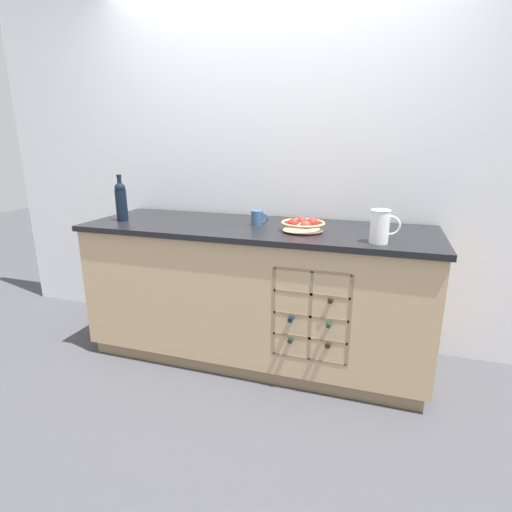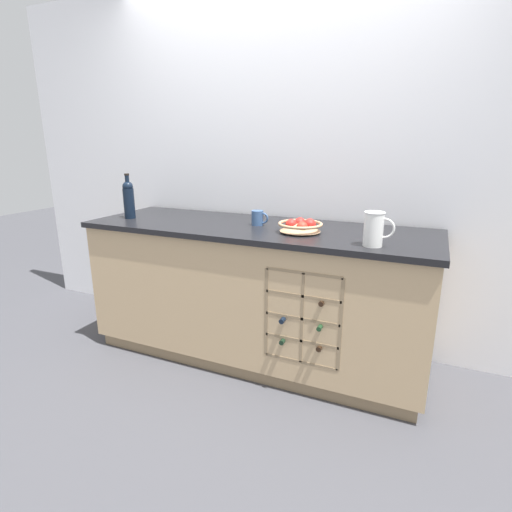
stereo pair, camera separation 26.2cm
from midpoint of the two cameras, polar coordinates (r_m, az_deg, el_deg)
name	(u,v)px [view 1 (the left image)]	position (r m, az deg, el deg)	size (l,w,h in m)	color
ground_plane	(256,354)	(2.91, -2.66, -13.81)	(14.00, 14.00, 0.00)	#424247
back_wall	(274,166)	(2.93, 0.00, 12.69)	(4.62, 0.06, 2.55)	white
kitchen_island	(256,292)	(2.70, -2.72, -5.22)	(2.26, 0.77, 0.92)	#8B7354
fruit_bowl	(303,225)	(2.41, 3.65, 4.44)	(0.27, 0.27, 0.08)	tan
white_pitcher	(380,226)	(2.17, 14.09, 4.18)	(0.16, 0.11, 0.18)	white
ceramic_mug	(258,218)	(2.59, -2.70, 5.43)	(0.12, 0.08, 0.10)	#385684
standing_wine_bottle	(121,200)	(2.91, -21.22, 7.40)	(0.08, 0.08, 0.31)	black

